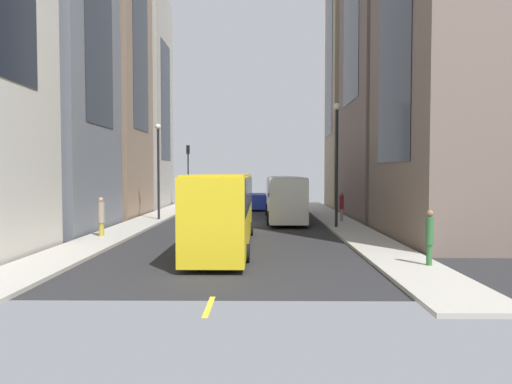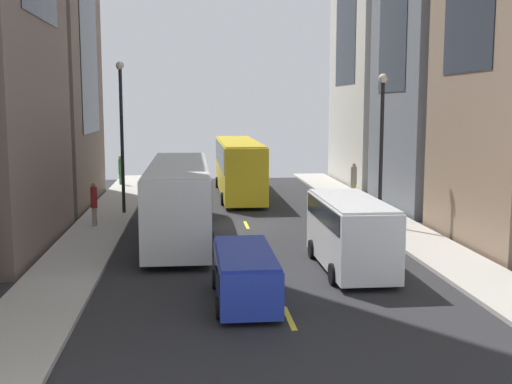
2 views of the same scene
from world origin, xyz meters
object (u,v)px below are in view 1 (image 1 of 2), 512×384
Objects in this scene: car_blue_0 at (257,200)px; pedestrian_crossing_near at (430,235)px; city_bus_white at (284,194)px; traffic_light_near_corner at (188,164)px; pedestrian_crossing_mid at (342,206)px; delivery_van_white at (213,196)px; streetcar_yellow at (224,204)px; pedestrian_walking_far at (101,216)px.

car_blue_0 is 2.26× the size of pedestrian_crossing_near.
traffic_light_near_corner is (9.47, -12.53, 2.56)m from city_bus_white.
car_blue_0 is at bearing 159.42° from traffic_light_near_corner.
pedestrian_crossing_mid is at bearing 117.25° from car_blue_0.
car_blue_0 is at bearing -77.51° from pedestrian_crossing_mid.
city_bus_white is 8.92m from delivery_van_white.
pedestrian_crossing_near is 0.33× the size of traffic_light_near_corner.
city_bus_white is 4.75m from pedestrian_crossing_mid.
delivery_van_white is at bearing -82.45° from streetcar_yellow.
city_bus_white is at bearing 134.30° from delivery_van_white.
delivery_van_white reaches higher than car_blue_0.
traffic_light_near_corner is (3.25, -6.16, 3.05)m from delivery_van_white.
car_blue_0 is 29.10m from pedestrian_crossing_near.
streetcar_yellow is at bearing 59.66° from pedestrian_crossing_near.
delivery_van_white is (6.22, -6.38, -0.49)m from city_bus_white.
traffic_light_near_corner reaches higher than car_blue_0.
streetcar_yellow is 2.77× the size of car_blue_0.
delivery_van_white is 13.48m from pedestrian_crossing_mid.
car_blue_0 is 22.08m from pedestrian_walking_far.
delivery_van_white is 2.87× the size of pedestrian_crossing_mid.
pedestrian_walking_far is 1.03× the size of pedestrian_crossing_mid.
pedestrian_crossing_near is 1.01× the size of pedestrian_crossing_mid.
car_blue_0 is (-1.48, -22.97, -1.19)m from streetcar_yellow.
pedestrian_walking_far is (4.47, 16.95, -0.23)m from delivery_van_white.
city_bus_white is 1.98× the size of traffic_light_near_corner.
city_bus_white is at bearing -105.39° from streetcar_yellow.
traffic_light_near_corner is (5.84, -25.72, 2.44)m from streetcar_yellow.
pedestrian_crossing_mid is at bearing -125.33° from streetcar_yellow.
pedestrian_crossing_near is (-8.21, 5.34, -0.82)m from streetcar_yellow.
car_blue_0 is 0.74× the size of traffic_light_near_corner.
pedestrian_crossing_near is (-4.58, 18.52, -0.71)m from city_bus_white.
streetcar_yellow is at bearing 97.55° from delivery_van_white.
pedestrian_crossing_near is at bearing 114.35° from traffic_light_near_corner.
pedestrian_crossing_mid is 20.37m from traffic_light_near_corner.
streetcar_yellow reaches higher than city_bus_white.
pedestrian_crossing_near is 34.25m from traffic_light_near_corner.
delivery_van_white reaches higher than pedestrian_walking_far.
city_bus_white is 0.96× the size of streetcar_yellow.
pedestrian_crossing_mid is 0.33× the size of traffic_light_near_corner.
pedestrian_walking_far is at bearing 65.16° from pedestrian_crossing_near.
city_bus_white is 2.11× the size of delivery_van_white.
city_bus_white is at bearing 16.57° from pedestrian_crossing_near.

